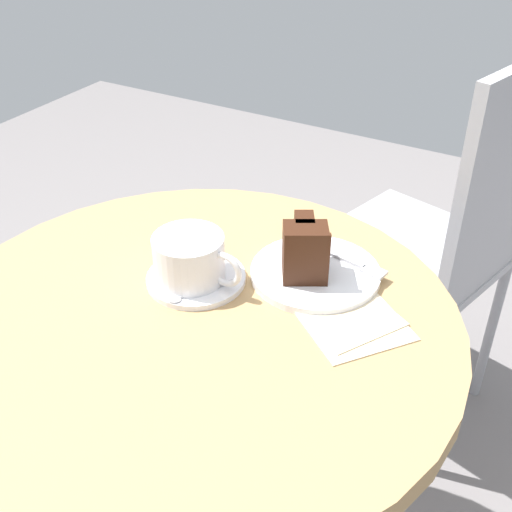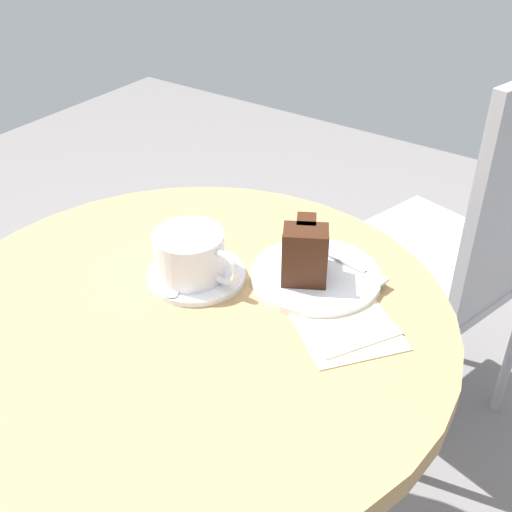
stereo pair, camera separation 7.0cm
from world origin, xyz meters
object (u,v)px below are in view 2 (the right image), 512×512
cake_plate (316,276)px  cake_slice (305,253)px  fork (355,268)px  napkin (344,324)px  coffee_cup (190,254)px  teaspoon (190,290)px  saucer (197,275)px  cafe_chair (473,240)px

cake_plate → cake_slice: (-0.01, -0.02, 0.04)m
fork → napkin: bearing=-58.9°
coffee_cup → teaspoon: bearing=-54.5°
cake_slice → napkin: size_ratio=0.53×
saucer → cafe_chair: (0.25, 0.57, -0.15)m
teaspoon → fork: 0.25m
coffee_cup → cake_slice: 0.16m
teaspoon → napkin: size_ratio=0.47×
fork → napkin: (0.04, -0.11, -0.01)m
teaspoon → napkin: bearing=141.6°
cake_plate → saucer: bearing=-146.8°
cafe_chair → coffee_cup: bearing=-8.2°
fork → cake_plate: bearing=-126.2°
fork → teaspoon: bearing=-123.5°
fork → cake_slice: bearing=-124.2°
cake_slice → fork: cake_slice is taller
coffee_cup → teaspoon: size_ratio=1.61×
cake_slice → coffee_cup: bearing=-147.6°
teaspoon → cake_slice: cake_slice is taller
cake_plate → napkin: 0.11m
cake_slice → saucer: bearing=-149.0°
teaspoon → cake_plate: (0.13, 0.14, -0.01)m
napkin → cafe_chair: (0.01, 0.54, -0.14)m
coffee_cup → fork: 0.24m
cake_plate → napkin: (0.08, -0.07, -0.00)m
saucer → cake_plate: size_ratio=0.76×
coffee_cup → cake_plate: (0.15, 0.10, -0.04)m
napkin → coffee_cup: bearing=-171.6°
saucer → cake_plate: (0.15, 0.10, 0.00)m
teaspoon → cake_plate: size_ratio=0.45×
cake_plate → cafe_chair: 0.51m
teaspoon → cafe_chair: size_ratio=0.09×
teaspoon → fork: (0.17, 0.18, 0.00)m
saucer → cake_slice: bearing=31.0°
cake_slice → fork: 0.09m
cake_slice → fork: size_ratio=0.68×
teaspoon → fork: size_ratio=0.60×
saucer → fork: size_ratio=1.02×
coffee_cup → fork: bearing=36.7°
coffee_cup → saucer: bearing=63.5°
cake_slice → napkin: (0.10, -0.05, -0.05)m
teaspoon → cafe_chair: 0.67m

